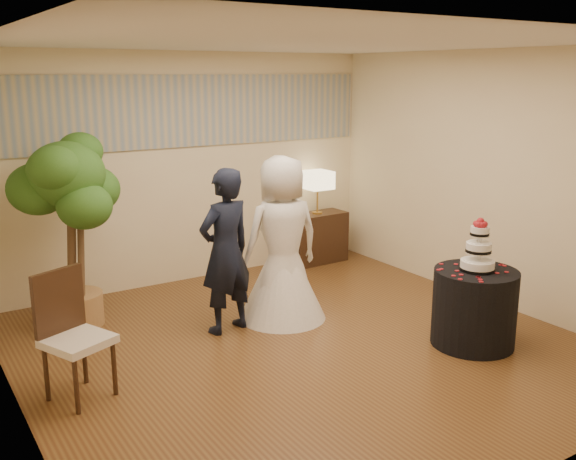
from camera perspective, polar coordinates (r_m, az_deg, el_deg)
floor at (r=6.24m, az=1.23°, el=-10.28°), size 5.00×5.00×0.00m
ceiling at (r=5.70m, az=1.38°, el=16.37°), size 5.00×5.00×0.00m
wall_back at (r=7.98m, az=-8.81°, el=5.38°), size 5.00×0.06×2.80m
wall_front at (r=4.05m, az=21.49°, el=-3.61°), size 5.00×0.06×2.80m
wall_left at (r=4.91m, az=-23.72°, el=-0.86°), size 0.06×5.00×2.80m
wall_right at (r=7.48m, az=17.46°, el=4.36°), size 0.06×5.00×2.80m
mural_border at (r=7.89m, az=-8.94°, el=10.40°), size 4.90×0.02×0.85m
groom at (r=6.36m, az=-5.58°, el=-1.89°), size 0.68×0.51×1.66m
bride at (r=6.65m, az=-0.52°, el=-0.78°), size 0.99×0.99×1.74m
cake_table at (r=6.40m, az=16.22°, el=-6.64°), size 0.89×0.89×0.74m
wedding_cake at (r=6.21m, az=16.60°, el=-1.23°), size 0.32×0.32×0.51m
console at (r=8.80m, az=2.59°, el=-0.70°), size 0.84×0.39×0.69m
table_lamp at (r=8.67m, az=2.64°, el=3.36°), size 0.34×0.34×0.58m
ficus_tree at (r=6.78m, az=-18.77°, el=-0.09°), size 1.33×1.33×2.01m
side_chair at (r=5.38m, az=-18.19°, el=-9.05°), size 0.63×0.64×1.04m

